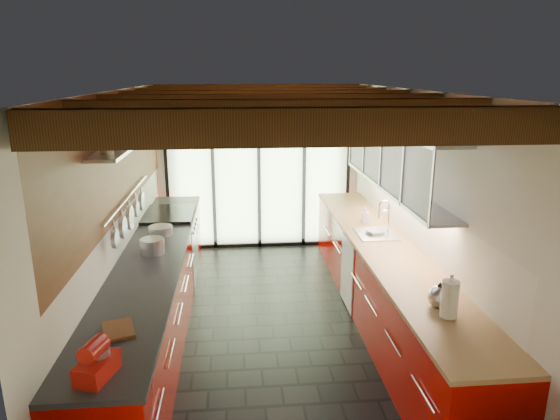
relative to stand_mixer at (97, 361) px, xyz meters
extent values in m
plane|color=black|center=(1.27, 2.24, -1.03)|extent=(5.50, 5.50, 0.00)
plane|color=silver|center=(1.27, 4.99, 0.27)|extent=(3.20, 0.00, 3.20)
plane|color=silver|center=(1.27, -0.51, 0.27)|extent=(3.20, 0.00, 3.20)
plane|color=silver|center=(-0.33, 2.24, 0.27)|extent=(0.00, 5.50, 5.50)
plane|color=silver|center=(2.87, 2.24, 0.27)|extent=(0.00, 5.50, 5.50)
plane|color=#472814|center=(1.27, 2.24, 1.57)|extent=(5.50, 5.50, 0.00)
cube|color=#593316|center=(1.27, -0.01, 1.45)|extent=(3.14, 0.14, 0.22)
cube|color=#593316|center=(1.27, 0.89, 1.45)|extent=(3.14, 0.14, 0.22)
cube|color=#593316|center=(1.27, 1.79, 1.45)|extent=(3.14, 0.14, 0.22)
cube|color=#593316|center=(1.27, 2.69, 1.45)|extent=(3.14, 0.14, 0.22)
cube|color=#593316|center=(1.27, 3.59, 1.45)|extent=(3.14, 0.14, 0.22)
cube|color=#593316|center=(1.27, 4.49, 1.45)|extent=(3.14, 0.14, 0.22)
cube|color=brown|center=(1.27, 4.95, 1.32)|extent=(3.14, 0.06, 0.50)
plane|color=brown|center=(-0.30, 2.44, 0.95)|extent=(0.00, 4.90, 4.90)
plane|color=#C6EAAD|center=(1.27, 4.98, 0.05)|extent=(2.90, 0.00, 2.90)
cube|color=black|center=(-0.18, 4.96, 0.05)|extent=(0.05, 0.04, 2.15)
cube|color=black|center=(2.72, 4.96, 0.05)|extent=(0.05, 0.04, 2.15)
cube|color=black|center=(1.27, 4.93, 0.05)|extent=(0.06, 0.05, 2.15)
cube|color=black|center=(1.27, 4.93, 1.12)|extent=(2.90, 0.05, 0.06)
cylinder|color=red|center=(1.27, 4.91, 1.32)|extent=(0.34, 0.04, 0.34)
cylinder|color=beige|center=(1.27, 4.89, 1.32)|extent=(0.28, 0.02, 0.28)
cube|color=#AA0700|center=(-0.01, 2.24, -0.59)|extent=(0.65, 5.00, 0.88)
cube|color=black|center=(-0.01, 2.24, -0.13)|extent=(0.68, 5.00, 0.04)
cube|color=silver|center=(-0.01, 3.69, -0.59)|extent=(0.66, 0.90, 0.90)
cube|color=black|center=(-0.01, 3.69, -0.10)|extent=(0.65, 0.90, 0.06)
cube|color=#AA0700|center=(2.54, 2.24, -0.59)|extent=(0.65, 5.00, 0.88)
cube|color=#A0794D|center=(2.54, 2.24, -0.13)|extent=(0.68, 5.00, 0.04)
cube|color=white|center=(2.21, 2.64, -0.59)|extent=(0.02, 0.60, 0.84)
cube|color=silver|center=(2.54, 2.64, -0.10)|extent=(0.45, 0.52, 0.02)
cylinder|color=silver|center=(2.69, 2.64, 0.07)|extent=(0.02, 0.02, 0.34)
torus|color=silver|center=(2.63, 2.64, 0.24)|extent=(0.14, 0.02, 0.14)
plane|color=silver|center=(2.53, 2.54, 0.82)|extent=(0.00, 3.00, 3.00)
cube|color=#9EA0A5|center=(2.70, 2.54, 0.49)|extent=(0.34, 3.00, 0.03)
cube|color=#9EA0A5|center=(2.70, 2.54, 1.16)|extent=(0.34, 3.00, 0.03)
cylinder|color=silver|center=(-0.27, 2.54, 0.44)|extent=(0.02, 2.20, 0.02)
cube|color=silver|center=(-0.18, 2.44, 1.07)|extent=(0.28, 2.60, 0.03)
cylinder|color=silver|center=(-0.23, 1.64, 0.26)|extent=(0.04, 0.18, 0.18)
cylinder|color=silver|center=(-0.23, 1.99, 0.26)|extent=(0.04, 0.22, 0.22)
cylinder|color=silver|center=(-0.23, 2.34, 0.26)|extent=(0.04, 0.26, 0.26)
cylinder|color=silver|center=(-0.23, 2.69, 0.26)|extent=(0.04, 0.18, 0.18)
cylinder|color=silver|center=(-0.23, 3.04, 0.26)|extent=(0.04, 0.22, 0.22)
cube|color=red|center=(0.00, -0.01, -0.04)|extent=(0.25, 0.34, 0.13)
cylinder|color=red|center=(0.00, -0.03, 0.11)|extent=(0.17, 0.22, 0.12)
cylinder|color=silver|center=(0.00, 0.05, 0.00)|extent=(0.19, 0.19, 0.13)
cylinder|color=silver|center=(0.00, 2.24, -0.03)|extent=(0.31, 0.31, 0.16)
cylinder|color=silver|center=(0.00, 2.85, -0.05)|extent=(0.30, 0.30, 0.11)
cube|color=brown|center=(0.00, 0.57, -0.09)|extent=(0.29, 0.35, 0.03)
sphere|color=silver|center=(2.54, 0.75, -0.01)|extent=(0.24, 0.24, 0.19)
cone|color=black|center=(2.54, 0.75, 0.09)|extent=(0.09, 0.09, 0.05)
cylinder|color=silver|center=(2.54, 0.86, 0.00)|extent=(0.04, 0.08, 0.04)
cylinder|color=white|center=(2.54, 0.56, 0.04)|extent=(0.15, 0.15, 0.30)
cylinder|color=silver|center=(2.54, 0.56, 0.23)|extent=(0.03, 0.03, 0.06)
imported|color=silver|center=(2.54, 3.14, -0.01)|extent=(0.10, 0.10, 0.20)
imported|color=silver|center=(2.54, 2.66, -0.08)|extent=(0.26, 0.26, 0.06)
camera|label=1|loc=(0.90, -2.86, 1.76)|focal=32.00mm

